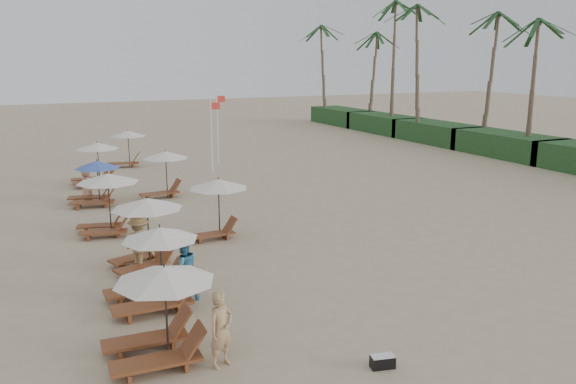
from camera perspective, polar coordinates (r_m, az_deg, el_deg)
name	(u,v)px	position (r m, az deg, el deg)	size (l,w,h in m)	color
ground	(336,270)	(19.03, 4.68, -7.59)	(160.00, 160.00, 0.00)	tan
shrub_hedge	(508,145)	(43.45, 20.59, 4.32)	(3.20, 53.00, 1.60)	#193D1C
palm_row	(508,8)	(43.75, 20.60, 16.37)	(7.00, 52.00, 12.30)	brown
lounger_station_0	(156,315)	(13.60, -12.74, -11.57)	(2.60, 2.27, 2.17)	brown
lounger_station_1	(151,272)	(16.48, -13.18, -7.58)	(2.61, 2.08, 2.20)	brown
lounger_station_2	(143,230)	(19.37, -13.96, -3.65)	(2.50, 2.29, 2.31)	brown
lounger_station_3	(105,201)	(23.47, -17.41, -0.80)	(2.51, 2.36, 2.37)	brown
lounger_station_4	(93,184)	(28.47, -18.44, 0.74)	(2.51, 2.30, 2.05)	brown
lounger_station_5	(94,165)	(32.90, -18.37, 2.52)	(2.64, 2.26, 2.28)	brown
inland_station_0	(216,199)	(22.08, -7.01, -0.70)	(2.49, 2.24, 2.22)	brown
inland_station_1	(163,168)	(29.16, -12.05, 2.26)	(2.63, 2.24, 2.22)	brown
inland_station_2	(126,145)	(38.08, -15.52, 4.44)	(2.73, 2.24, 2.22)	brown
beachgoer_near	(221,330)	(13.20, -6.52, -13.15)	(0.63, 0.42, 1.74)	tan
beachgoer_mid_a	(184,269)	(16.67, -10.13, -7.41)	(0.89, 0.69, 1.83)	teal
beachgoer_mid_b	(139,243)	(19.29, -14.26, -4.82)	(1.17, 0.68, 1.82)	#94774B
beachgoer_far_b	(87,184)	(29.51, -19.00, 0.73)	(0.77, 0.50, 1.58)	tan
duffel_bag	(383,361)	(13.54, 9.18, -15.95)	(0.57, 0.37, 0.29)	black
flag_pole_near	(212,133)	(34.43, -7.41, 5.73)	(0.59, 0.08, 4.37)	silver
flag_pole_far	(218,125)	(38.01, -6.84, 6.54)	(0.59, 0.08, 4.52)	silver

